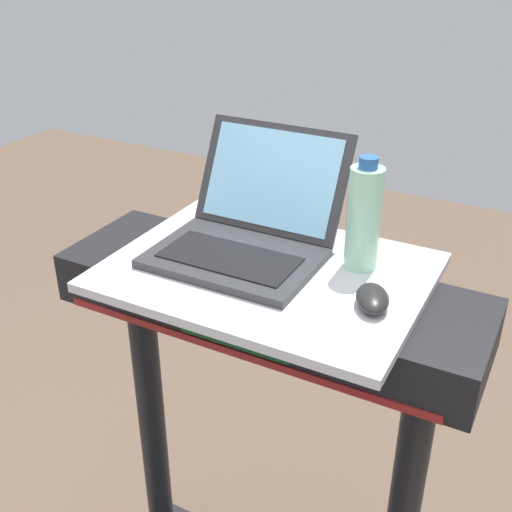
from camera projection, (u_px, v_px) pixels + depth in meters
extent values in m
cylinder|color=black|center=(152.00, 422.00, 1.69)|extent=(0.07, 0.07, 0.86)
cube|color=black|center=(267.00, 299.00, 1.32)|extent=(0.90, 0.28, 0.11)
cube|color=#0C3F19|center=(233.00, 334.00, 1.21)|extent=(0.24, 0.01, 0.06)
cube|color=maroon|center=(234.00, 353.00, 1.23)|extent=(0.81, 0.00, 0.02)
cube|color=silver|center=(268.00, 272.00, 1.29)|extent=(0.63, 0.48, 0.02)
cube|color=#2D2D30|center=(234.00, 258.00, 1.30)|extent=(0.34, 0.24, 0.02)
cube|color=black|center=(229.00, 257.00, 1.28)|extent=(0.28, 0.13, 0.00)
cube|color=#2D2D30|center=(272.00, 178.00, 1.38)|extent=(0.34, 0.11, 0.22)
cube|color=#8CCCF2|center=(271.00, 178.00, 1.38)|extent=(0.30, 0.10, 0.19)
ellipsoid|color=black|center=(372.00, 298.00, 1.15)|extent=(0.09, 0.12, 0.03)
cylinder|color=#9EDBB2|center=(364.00, 219.00, 1.24)|extent=(0.07, 0.07, 0.21)
cylinder|color=#2659A5|center=(369.00, 162.00, 1.19)|extent=(0.04, 0.04, 0.02)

